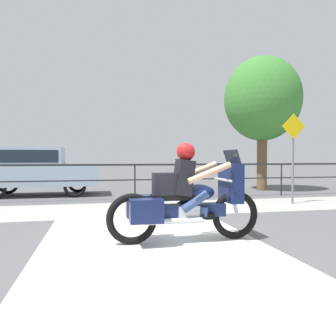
{
  "coord_description": "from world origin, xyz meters",
  "views": [
    {
      "loc": [
        -1.19,
        -4.9,
        1.31
      ],
      "look_at": [
        0.14,
        1.15,
        1.12
      ],
      "focal_mm": 35.0,
      "sensor_mm": 36.0,
      "label": 1
    }
  ],
  "objects_px": {
    "parked_car": "(37,168)",
    "tree_behind_sign": "(262,100)",
    "motorcycle": "(185,198)",
    "street_sign": "(293,148)"
  },
  "relations": [
    {
      "from": "tree_behind_sign",
      "to": "street_sign",
      "type": "bearing_deg",
      "value": -106.12
    },
    {
      "from": "street_sign",
      "to": "tree_behind_sign",
      "type": "height_order",
      "value": "tree_behind_sign"
    },
    {
      "from": "motorcycle",
      "to": "street_sign",
      "type": "distance_m",
      "value": 5.38
    },
    {
      "from": "parked_car",
      "to": "tree_behind_sign",
      "type": "relative_size",
      "value": 0.73
    },
    {
      "from": "motorcycle",
      "to": "tree_behind_sign",
      "type": "height_order",
      "value": "tree_behind_sign"
    },
    {
      "from": "street_sign",
      "to": "tree_behind_sign",
      "type": "bearing_deg",
      "value": 73.88
    },
    {
      "from": "motorcycle",
      "to": "parked_car",
      "type": "bearing_deg",
      "value": 112.44
    },
    {
      "from": "motorcycle",
      "to": "tree_behind_sign",
      "type": "bearing_deg",
      "value": 51.29
    },
    {
      "from": "parked_car",
      "to": "tree_behind_sign",
      "type": "xyz_separation_m",
      "value": [
        8.55,
        0.08,
        2.7
      ]
    },
    {
      "from": "parked_car",
      "to": "tree_behind_sign",
      "type": "bearing_deg",
      "value": 1.77
    }
  ]
}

